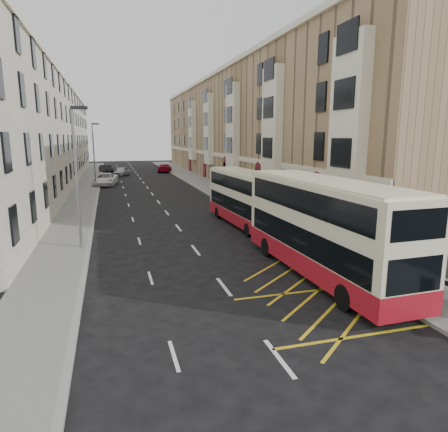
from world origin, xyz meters
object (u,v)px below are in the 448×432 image
object	(u,v)px
car_silver	(121,172)
car_dark	(106,169)
double_decker_rear	(245,198)
car_red	(165,168)
street_lamp_far	(94,151)
pedestrian_far	(327,237)
white_van	(105,179)
double_decker_front	(323,228)
street_lamp_near	(77,170)
pedestrian_mid	(405,248)

from	to	relation	value
car_silver	car_dark	size ratio (longest dim) A/B	1.05
double_decker_rear	car_red	world-z (taller)	double_decker_rear
street_lamp_far	car_red	distance (m)	23.49
pedestrian_far	car_silver	bearing A→B (deg)	-69.29
street_lamp_far	white_van	bearing A→B (deg)	59.21
street_lamp_far	white_van	xyz separation A→B (m)	(1.15, 1.93, -3.81)
double_decker_rear	car_red	xyz separation A→B (m)	(0.32, 46.63, -1.28)
double_decker_front	car_red	xyz separation A→B (m)	(0.38, 57.98, -1.57)
street_lamp_near	white_van	xyz separation A→B (m)	(1.15, 31.93, -3.81)
pedestrian_mid	car_dark	xyz separation A→B (m)	(-14.42, 60.33, -0.38)
street_lamp_far	white_van	distance (m)	4.42
car_red	white_van	bearing A→B (deg)	75.11
double_decker_rear	pedestrian_mid	xyz separation A→B (m)	(4.35, -11.66, -0.96)
pedestrian_mid	white_van	distance (m)	42.65
car_red	street_lamp_far	bearing A→B (deg)	75.01
double_decker_rear	white_van	distance (m)	30.23
pedestrian_mid	car_dark	world-z (taller)	pedestrian_mid
double_decker_rear	white_van	xyz separation A→B (m)	(-10.08, 28.48, -1.22)
pedestrian_far	car_dark	bearing A→B (deg)	-68.34
pedestrian_far	white_van	bearing A→B (deg)	-61.93
street_lamp_near	double_decker_front	world-z (taller)	street_lamp_near
street_lamp_far	double_decker_rear	size ratio (longest dim) A/B	0.79
street_lamp_far	double_decker_rear	distance (m)	28.94
double_decker_rear	pedestrian_mid	world-z (taller)	double_decker_rear
pedestrian_far	double_decker_front	bearing A→B (deg)	65.47
pedestrian_far	car_silver	world-z (taller)	pedestrian_far
car_dark	white_van	bearing A→B (deg)	-107.14
street_lamp_near	car_dark	world-z (taller)	street_lamp_near
pedestrian_mid	white_van	bearing A→B (deg)	105.31
pedestrian_far	pedestrian_mid	bearing A→B (deg)	128.85
double_decker_rear	car_dark	size ratio (longest dim) A/B	2.37
pedestrian_mid	car_red	bearing A→B (deg)	89.49
pedestrian_far	car_silver	xyz separation A→B (m)	(-9.82, 49.02, -0.15)
double_decker_rear	double_decker_front	bearing A→B (deg)	-93.22
street_lamp_far	double_decker_rear	xyz separation A→B (m)	(11.23, -26.55, -2.59)
street_lamp_near	pedestrian_mid	xyz separation A→B (m)	(15.57, -8.21, -3.55)
double_decker_front	pedestrian_mid	bearing A→B (deg)	-5.58
double_decker_rear	white_van	size ratio (longest dim) A/B	1.71
street_lamp_far	pedestrian_far	distance (m)	37.21
street_lamp_far	double_decker_front	world-z (taller)	street_lamp_far
street_lamp_near	white_van	bearing A→B (deg)	87.94
car_silver	double_decker_front	bearing A→B (deg)	-62.27
white_van	double_decker_front	bearing A→B (deg)	-67.13
car_silver	pedestrian_far	bearing A→B (deg)	-59.11
street_lamp_near	double_decker_rear	distance (m)	12.03
car_silver	car_red	bearing A→B (deg)	54.62
street_lamp_near	car_dark	bearing A→B (deg)	88.74
double_decker_rear	car_silver	distance (m)	41.80
double_decker_rear	car_red	size ratio (longest dim) A/B	1.93
car_red	pedestrian_mid	bearing A→B (deg)	108.86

